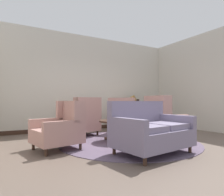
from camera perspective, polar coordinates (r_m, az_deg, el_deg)
The scene contains 15 objects.
ground at distance 4.57m, azimuth 6.98°, elevation -13.04°, with size 9.00×9.00×0.00m, color brown.
wall_back at distance 6.97m, azimuth -6.84°, elevation 4.37°, with size 6.59×0.08×3.21m, color beige.
wall_right at distance 7.38m, azimuth 23.51°, elevation 4.15°, with size 0.08×3.94×3.21m, color beige.
baseboard_back at distance 6.95m, azimuth -6.70°, elevation -8.38°, with size 6.43×0.03×0.12m, color #382319.
area_rug at distance 4.81m, azimuth 4.82°, elevation -12.36°, with size 3.24×3.24×0.01m, color #5B4C60.
coffee_table at distance 4.79m, azimuth 1.33°, elevation -7.53°, with size 0.83×0.83×0.51m.
porcelain_vase at distance 4.81m, azimuth 1.30°, elevation -4.44°, with size 0.19×0.19×0.36m.
settee at distance 3.79m, azimuth 10.89°, elevation -9.30°, with size 1.50×1.09×0.96m.
armchair_back_corner at distance 6.10m, azimuth 3.26°, elevation -5.74°, with size 1.13×1.12×1.06m.
armchair_far_left at distance 4.18m, azimuth -14.43°, elevation -8.43°, with size 0.99×0.96×0.97m.
armchair_near_sideboard at distance 5.25m, azimuth 14.34°, elevation -6.38°, with size 0.85×0.83×1.10m.
armchair_foreground_right at distance 5.68m, azimuth -8.36°, elevation -6.12°, with size 0.95×1.05×1.07m.
side_table at distance 6.60m, azimuth 14.14°, elevation -5.79°, with size 0.53×0.53×0.66m.
sideboard at distance 7.45m, azimuth 5.33°, elevation -4.63°, with size 1.04×0.42×1.05m.
gramophone at distance 7.39m, azimuth 5.95°, elevation -0.23°, with size 0.40×0.45×0.45m.
Camera 1 is at (-2.63, -3.61, 0.95)m, focal length 32.00 mm.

